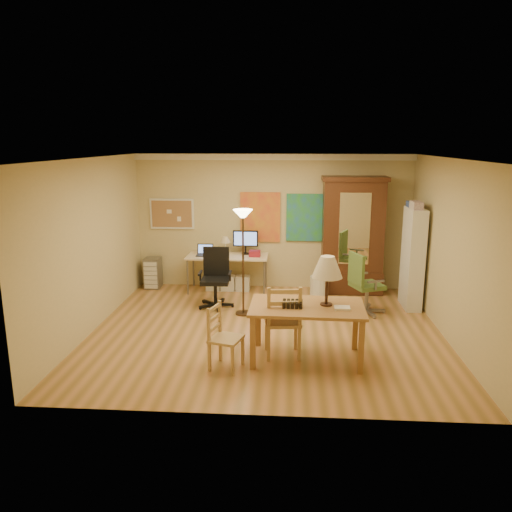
# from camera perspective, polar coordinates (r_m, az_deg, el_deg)

# --- Properties ---
(floor) EXTENTS (5.50, 5.50, 0.00)m
(floor) POSITION_cam_1_polar(r_m,az_deg,el_deg) (8.02, 1.18, -8.55)
(floor) COLOR olive
(floor) RESTS_ON ground
(crown_molding) EXTENTS (5.50, 0.08, 0.12)m
(crown_molding) POSITION_cam_1_polar(r_m,az_deg,el_deg) (9.92, 1.97, 11.25)
(crown_molding) COLOR white
(crown_molding) RESTS_ON floor
(corkboard) EXTENTS (0.90, 0.04, 0.62)m
(corkboard) POSITION_cam_1_polar(r_m,az_deg,el_deg) (10.31, -9.59, 4.78)
(corkboard) COLOR #AA7D50
(corkboard) RESTS_ON floor
(art_panel_left) EXTENTS (0.80, 0.04, 1.00)m
(art_panel_left) POSITION_cam_1_polar(r_m,az_deg,el_deg) (10.05, 0.49, 4.46)
(art_panel_left) COLOR gold
(art_panel_left) RESTS_ON floor
(art_panel_right) EXTENTS (0.75, 0.04, 0.95)m
(art_panel_right) POSITION_cam_1_polar(r_m,az_deg,el_deg) (10.04, 5.64, 4.38)
(art_panel_right) COLOR teal
(art_panel_right) RESTS_ON floor
(dining_table) EXTENTS (1.57, 0.97, 1.45)m
(dining_table) POSITION_cam_1_polar(r_m,az_deg,el_deg) (6.80, 6.69, -4.45)
(dining_table) COLOR brown
(dining_table) RESTS_ON floor
(ladder_chair_back) EXTENTS (0.54, 0.52, 1.05)m
(ladder_chair_back) POSITION_cam_1_polar(r_m,az_deg,el_deg) (6.97, 3.10, -7.64)
(ladder_chair_back) COLOR tan
(ladder_chair_back) RESTS_ON floor
(ladder_chair_left) EXTENTS (0.48, 0.49, 0.86)m
(ladder_chair_left) POSITION_cam_1_polar(r_m,az_deg,el_deg) (6.67, -3.67, -9.44)
(ladder_chair_left) COLOR tan
(ladder_chair_left) RESTS_ON floor
(torchiere_lamp) EXTENTS (0.33, 0.33, 1.83)m
(torchiere_lamp) POSITION_cam_1_polar(r_m,az_deg,el_deg) (8.38, -1.51, 2.87)
(torchiere_lamp) COLOR #3F2C19
(torchiere_lamp) RESTS_ON floor
(computer_desk) EXTENTS (1.60, 0.70, 1.21)m
(computer_desk) POSITION_cam_1_polar(r_m,az_deg,el_deg) (10.00, -3.08, -1.50)
(computer_desk) COLOR beige
(computer_desk) RESTS_ON floor
(office_chair_black) EXTENTS (0.66, 0.66, 1.07)m
(office_chair_black) POSITION_cam_1_polar(r_m,az_deg,el_deg) (9.10, -4.63, -4.04)
(office_chair_black) COLOR black
(office_chair_black) RESTS_ON floor
(office_chair_green) EXTENTS (0.67, 0.67, 1.08)m
(office_chair_green) POSITION_cam_1_polar(r_m,az_deg,el_deg) (8.91, 12.31, -4.64)
(office_chair_green) COLOR slate
(office_chair_green) RESTS_ON floor
(drawer_cart) EXTENTS (0.31, 0.37, 0.62)m
(drawer_cart) POSITION_cam_1_polar(r_m,az_deg,el_deg) (10.43, -11.70, -1.90)
(drawer_cart) COLOR slate
(drawer_cart) RESTS_ON floor
(armoire) EXTENTS (1.24, 0.59, 2.29)m
(armoire) POSITION_cam_1_polar(r_m,az_deg,el_deg) (9.96, 10.92, 1.49)
(armoire) COLOR #39220F
(armoire) RESTS_ON floor
(bookshelf) EXTENTS (0.27, 0.72, 1.80)m
(bookshelf) POSITION_cam_1_polar(r_m,az_deg,el_deg) (9.34, 17.46, -0.28)
(bookshelf) COLOR white
(bookshelf) RESTS_ON floor
(wastebin) EXTENTS (0.35, 0.35, 0.44)m
(wastebin) POSITION_cam_1_polar(r_m,az_deg,el_deg) (9.61, 7.23, -3.58)
(wastebin) COLOR silver
(wastebin) RESTS_ON floor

